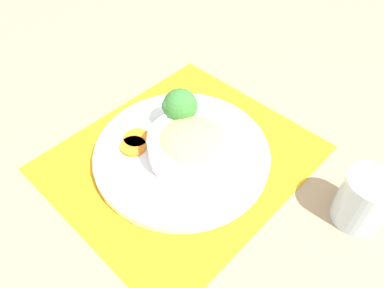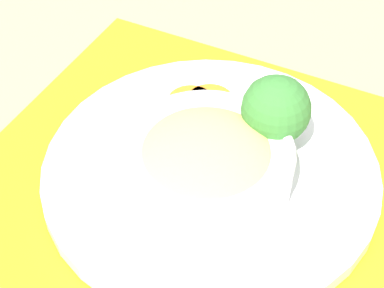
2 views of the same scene
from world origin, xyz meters
name	(u,v)px [view 2 (image 2 of 2)]	position (x,y,z in m)	size (l,w,h in m)	color
ground_plane	(210,180)	(0.00, 0.00, 0.00)	(4.00, 4.00, 0.00)	tan
placemat	(210,178)	(0.00, 0.00, 0.00)	(0.47, 0.42, 0.00)	orange
plate	(211,169)	(0.00, 0.00, 0.02)	(0.31, 0.31, 0.02)	white
bowl	(206,162)	(0.01, -0.02, 0.05)	(0.15, 0.15, 0.06)	white
broccoli_floret	(276,110)	(0.04, 0.05, 0.07)	(0.06, 0.06, 0.08)	#84AD5B
carrot_slice_near	(210,101)	(-0.05, 0.07, 0.02)	(0.05, 0.05, 0.01)	orange
carrot_slice_middle	(191,102)	(-0.06, 0.06, 0.02)	(0.05, 0.05, 0.01)	orange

